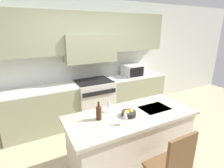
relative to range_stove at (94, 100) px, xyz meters
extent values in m
plane|color=tan|center=(0.00, -1.61, -0.47)|extent=(10.00, 10.00, 0.00)
cube|color=silver|center=(0.00, 0.36, 0.88)|extent=(10.00, 0.06, 2.70)
cube|color=gray|center=(0.00, 0.16, 1.50)|extent=(3.78, 0.34, 0.85)
cube|color=gray|center=(0.00, 0.13, 1.18)|extent=(1.14, 0.40, 0.60)
cube|color=gray|center=(-1.15, 0.02, -0.03)|extent=(1.48, 0.62, 0.89)
cube|color=white|center=(-1.15, 0.02, 0.43)|extent=(1.48, 0.62, 0.03)
cube|color=gray|center=(1.15, 0.02, -0.03)|extent=(1.48, 0.62, 0.89)
cube|color=white|center=(1.15, 0.02, 0.43)|extent=(1.48, 0.62, 0.03)
cube|color=beige|center=(0.00, 0.00, -0.01)|extent=(0.82, 0.66, 0.93)
cube|color=black|center=(0.00, 0.00, 0.46)|extent=(0.79, 0.61, 0.01)
cube|color=black|center=(0.00, -0.34, 0.29)|extent=(0.76, 0.02, 0.09)
cylinder|color=black|center=(-0.32, -0.35, 0.29)|extent=(0.04, 0.02, 0.04)
cylinder|color=black|center=(-0.16, -0.35, 0.29)|extent=(0.04, 0.02, 0.04)
cylinder|color=black|center=(0.00, -0.35, 0.29)|extent=(0.04, 0.02, 0.04)
cylinder|color=black|center=(0.16, -0.35, 0.29)|extent=(0.04, 0.02, 0.04)
cylinder|color=black|center=(0.32, -0.35, 0.29)|extent=(0.04, 0.02, 0.04)
cube|color=silver|center=(1.10, 0.02, 0.59)|extent=(0.51, 0.43, 0.28)
cube|color=black|center=(1.05, -0.20, 0.59)|extent=(0.40, 0.01, 0.23)
cube|color=beige|center=(-0.09, -1.67, -0.05)|extent=(1.78, 0.75, 0.85)
cube|color=#B2A893|center=(-0.09, -1.67, 0.40)|extent=(1.89, 0.82, 0.04)
cube|color=#2D2D30|center=(0.33, -1.67, 0.42)|extent=(0.44, 0.32, 0.01)
cylinder|color=#B2B2B7|center=(0.33, -1.48, 0.42)|extent=(0.02, 0.02, 0.00)
cube|color=brown|center=(-0.05, -2.36, 0.01)|extent=(0.42, 0.40, 0.04)
cube|color=brown|center=(-0.05, -2.54, 0.29)|extent=(0.40, 0.04, 0.53)
cylinder|color=#422314|center=(-0.57, -1.59, 0.52)|extent=(0.08, 0.08, 0.18)
cylinder|color=#422314|center=(-0.57, -1.59, 0.64)|extent=(0.03, 0.03, 0.08)
cylinder|color=white|center=(-0.33, -1.86, 0.43)|extent=(0.06, 0.06, 0.01)
cylinder|color=white|center=(-0.33, -1.86, 0.47)|extent=(0.01, 0.01, 0.08)
cone|color=white|center=(-0.33, -1.86, 0.57)|extent=(0.07, 0.07, 0.11)
cylinder|color=white|center=(-0.35, -1.45, 0.43)|extent=(0.06, 0.06, 0.01)
cylinder|color=white|center=(-0.35, -1.45, 0.47)|extent=(0.01, 0.01, 0.08)
cone|color=white|center=(-0.35, -1.45, 0.57)|extent=(0.07, 0.07, 0.11)
cylinder|color=black|center=(-0.16, -1.70, 0.46)|extent=(0.20, 0.20, 0.06)
sphere|color=gold|center=(-0.20, -1.70, 0.48)|extent=(0.08, 0.08, 0.08)
sphere|color=gold|center=(-0.12, -1.70, 0.48)|extent=(0.07, 0.07, 0.07)
sphere|color=red|center=(-0.16, -1.67, 0.48)|extent=(0.07, 0.07, 0.07)
camera|label=1|loc=(-1.40, -3.53, 1.60)|focal=28.00mm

